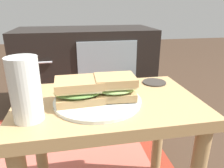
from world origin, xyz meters
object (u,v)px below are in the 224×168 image
at_px(tv_cabinet, 87,68).
at_px(coaster, 154,82).
at_px(sandwich_back, 115,87).
at_px(sandwich_front, 79,90).
at_px(plate, 98,101).
at_px(beer_glass, 26,91).
at_px(paper_bag, 137,108).

xyz_separation_m(tv_cabinet, coaster, (0.19, -0.83, 0.17)).
xyz_separation_m(tv_cabinet, sandwich_back, (0.02, -0.96, 0.22)).
distance_m(tv_cabinet, sandwich_front, 0.99).
distance_m(sandwich_front, coaster, 0.31).
height_order(plate, coaster, plate).
height_order(sandwich_front, coaster, sandwich_front).
distance_m(sandwich_back, coaster, 0.22).
relative_size(tv_cabinet, beer_glass, 5.93).
height_order(coaster, paper_bag, coaster).
relative_size(beer_glass, coaster, 1.87).
xyz_separation_m(sandwich_back, paper_bag, (0.25, 0.52, -0.35)).
height_order(sandwich_front, sandwich_back, sandwich_back).
xyz_separation_m(plate, coaster, (0.23, 0.13, -0.00)).
relative_size(plate, paper_bag, 0.85).
bearing_deg(tv_cabinet, coaster, -76.98).
bearing_deg(tv_cabinet, plate, -92.09).
distance_m(tv_cabinet, sandwich_back, 0.99).
bearing_deg(beer_glass, sandwich_back, 16.06).
xyz_separation_m(sandwich_back, beer_glass, (-0.24, -0.07, 0.03)).
height_order(beer_glass, coaster, beer_glass).
height_order(plate, beer_glass, beer_glass).
height_order(beer_glass, paper_bag, beer_glass).
distance_m(coaster, paper_bag, 0.51).
bearing_deg(coaster, plate, -150.99).
bearing_deg(plate, paper_bag, 60.19).
height_order(tv_cabinet, paper_bag, tv_cabinet).
relative_size(sandwich_back, coaster, 1.54).
bearing_deg(paper_bag, beer_glass, -129.26).
xyz_separation_m(sandwich_front, sandwich_back, (0.11, 0.00, 0.00)).
bearing_deg(coaster, tv_cabinet, 103.02).
height_order(sandwich_front, paper_bag, sandwich_front).
xyz_separation_m(plate, beer_glass, (-0.18, -0.07, 0.07)).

